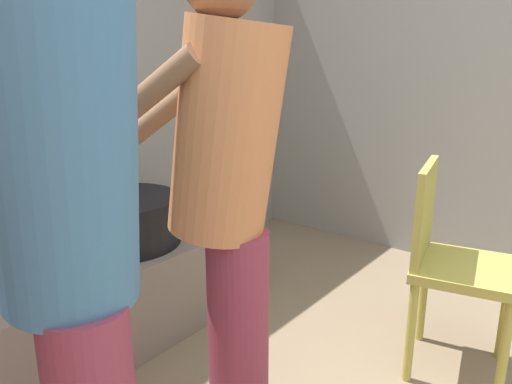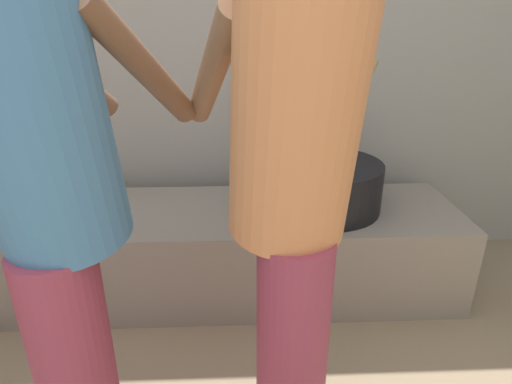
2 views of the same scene
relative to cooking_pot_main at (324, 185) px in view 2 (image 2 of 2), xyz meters
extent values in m
cube|color=gray|center=(-0.70, 0.51, 0.47)|extent=(5.28, 0.20, 2.04)
cube|color=slate|center=(-0.53, -0.01, -0.33)|extent=(2.33, 0.60, 0.43)
cylinder|color=black|center=(0.00, 0.00, 0.00)|extent=(0.53, 0.53, 0.22)
cylinder|color=#937047|center=(0.09, 0.00, 0.31)|extent=(0.24, 0.12, 0.51)
cylinder|color=#8C3347|center=(-0.26, -0.92, -0.16)|extent=(0.20, 0.20, 0.77)
cylinder|color=#D17F4C|center=(-0.27, -0.89, 0.54)|extent=(0.40, 0.45, 0.66)
cylinder|color=brown|center=(-0.20, -0.63, 0.61)|extent=(0.20, 0.47, 0.36)
cylinder|color=brown|center=(-0.46, -0.71, 0.61)|extent=(0.20, 0.47, 0.36)
cylinder|color=#8C3347|center=(-0.84, -0.97, -0.16)|extent=(0.20, 0.20, 0.78)
cylinder|color=teal|center=(-0.83, -0.94, 0.55)|extent=(0.40, 0.46, 0.67)
cylinder|color=brown|center=(-0.63, -0.76, 0.62)|extent=(0.21, 0.48, 0.36)
cylinder|color=brown|center=(-0.88, -0.68, 0.62)|extent=(0.21, 0.48, 0.36)
camera|label=1|loc=(-1.37, -1.87, 0.77)|focal=35.27mm
camera|label=2|loc=(-0.40, -1.85, 0.74)|focal=29.84mm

